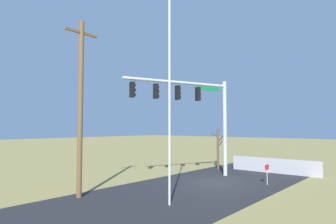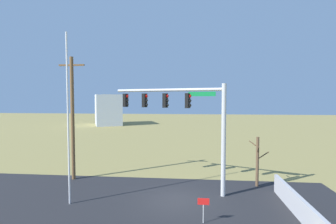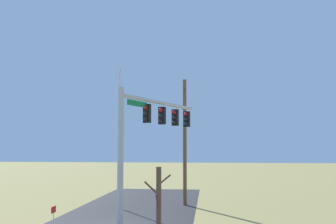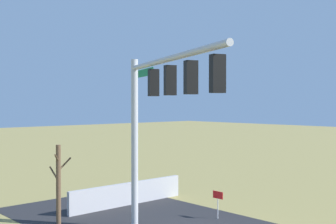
{
  "view_description": "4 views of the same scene",
  "coord_description": "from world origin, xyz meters",
  "px_view_note": "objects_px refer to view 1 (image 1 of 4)",
  "views": [
    {
      "loc": [
        -16.19,
        -9.72,
        3.51
      ],
      "look_at": [
        -0.96,
        3.13,
        4.56
      ],
      "focal_mm": 31.11,
      "sensor_mm": 36.0,
      "label": 1
    },
    {
      "loc": [
        1.0,
        -15.16,
        6.04
      ],
      "look_at": [
        -0.67,
        1.82,
        5.09
      ],
      "focal_mm": 28.06,
      "sensor_mm": 36.0,
      "label": 2
    },
    {
      "loc": [
        20.67,
        4.83,
        4.18
      ],
      "look_at": [
        -1.57,
        2.59,
        6.09
      ],
      "focal_mm": 42.48,
      "sensor_mm": 36.0,
      "label": 3
    },
    {
      "loc": [
        -11.05,
        11.72,
        5.09
      ],
      "look_at": [
        -0.45,
        2.0,
        4.81
      ],
      "focal_mm": 46.3,
      "sensor_mm": 36.0,
      "label": 4
    }
  ],
  "objects_px": {
    "utility_pole": "(80,105)",
    "bare_tree": "(218,148)",
    "open_sign": "(267,170)",
    "signal_mast": "(195,105)",
    "flagpole": "(169,99)"
  },
  "relations": [
    {
      "from": "utility_pole",
      "to": "bare_tree",
      "type": "xyz_separation_m",
      "value": [
        13.14,
        -0.25,
        -2.91
      ]
    },
    {
      "from": "utility_pole",
      "to": "open_sign",
      "type": "distance_m",
      "value": 11.65
    },
    {
      "from": "signal_mast",
      "to": "utility_pole",
      "type": "distance_m",
      "value": 8.33
    },
    {
      "from": "flagpole",
      "to": "bare_tree",
      "type": "bearing_deg",
      "value": 20.0
    },
    {
      "from": "signal_mast",
      "to": "bare_tree",
      "type": "xyz_separation_m",
      "value": [
        4.94,
        1.11,
        -3.29
      ]
    },
    {
      "from": "open_sign",
      "to": "utility_pole",
      "type": "bearing_deg",
      "value": 147.47
    },
    {
      "from": "utility_pole",
      "to": "bare_tree",
      "type": "relative_size",
      "value": 2.66
    },
    {
      "from": "utility_pole",
      "to": "bare_tree",
      "type": "distance_m",
      "value": 13.46
    },
    {
      "from": "signal_mast",
      "to": "open_sign",
      "type": "height_order",
      "value": "signal_mast"
    },
    {
      "from": "flagpole",
      "to": "open_sign",
      "type": "xyz_separation_m",
      "value": [
        7.47,
        -1.57,
        -3.91
      ]
    },
    {
      "from": "flagpole",
      "to": "utility_pole",
      "type": "bearing_deg",
      "value": 112.76
    },
    {
      "from": "open_sign",
      "to": "bare_tree",
      "type": "bearing_deg",
      "value": 55.94
    },
    {
      "from": "utility_pole",
      "to": "bare_tree",
      "type": "bearing_deg",
      "value": -1.09
    },
    {
      "from": "flagpole",
      "to": "utility_pole",
      "type": "height_order",
      "value": "flagpole"
    },
    {
      "from": "bare_tree",
      "to": "open_sign",
      "type": "xyz_separation_m",
      "value": [
        -3.84,
        -5.68,
        -0.84
      ]
    }
  ]
}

